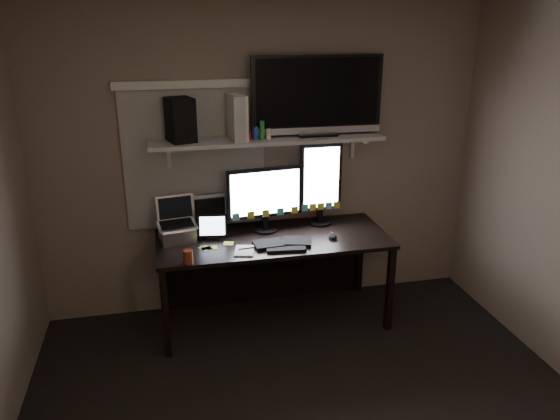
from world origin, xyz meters
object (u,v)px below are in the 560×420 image
object	(u,v)px
tv	(317,96)
speaker	(180,120)
monitor_landscape	(265,199)
monitor_portrait	(321,184)
mouse	(333,236)
laptop	(176,221)
keyboard	(283,243)
tablet	(212,227)
cup	(188,257)
desk	(270,252)
game_console	(237,117)

from	to	relation	value
tv	speaker	distance (m)	1.05
monitor_landscape	monitor_portrait	distance (m)	0.49
mouse	laptop	xyz separation A→B (m)	(-1.18, 0.21, 0.15)
laptop	monitor_portrait	bearing A→B (deg)	-2.95
monitor_landscape	monitor_portrait	bearing A→B (deg)	1.28
keyboard	laptop	bearing A→B (deg)	167.90
tablet	speaker	world-z (taller)	speaker
tablet	cup	xyz separation A→B (m)	(-0.21, -0.40, -0.05)
desk	laptop	bearing A→B (deg)	-177.46
desk	tablet	xyz separation A→B (m)	(-0.46, -0.05, 0.28)
tablet	speaker	bearing A→B (deg)	154.02
keyboard	tablet	size ratio (longest dim) A/B	1.95
keyboard	game_console	distance (m)	1.01
keyboard	cup	size ratio (longest dim) A/B	4.61
monitor_landscape	desk	bearing A→B (deg)	-46.51
tablet	game_console	bearing A→B (deg)	34.86
cup	game_console	size ratio (longest dim) A/B	0.29
monitor_portrait	speaker	world-z (taller)	speaker
monitor_landscape	speaker	world-z (taller)	speaker
cup	game_console	bearing A→B (deg)	49.48
monitor_portrait	monitor_landscape	bearing A→B (deg)	-174.37
game_console	monitor_landscape	bearing A→B (deg)	-19.86
speaker	game_console	bearing A→B (deg)	-18.21
monitor_landscape	mouse	xyz separation A→B (m)	(0.48, -0.27, -0.25)
monitor_landscape	monitor_portrait	size ratio (longest dim) A/B	0.89
monitor_landscape	tv	distance (m)	0.90
tablet	cup	distance (m)	0.46
desk	mouse	distance (m)	0.55
cup	speaker	bearing A→B (deg)	87.48
monitor_portrait	mouse	xyz separation A→B (m)	(0.01, -0.33, -0.33)
desk	monitor_portrait	xyz separation A→B (m)	(0.44, 0.09, 0.52)
keyboard	game_console	bearing A→B (deg)	133.74
monitor_portrait	tv	distance (m)	0.71
monitor_portrait	laptop	bearing A→B (deg)	-175.90
tv	speaker	world-z (taller)	tv
mouse	speaker	distance (m)	1.45
monitor_landscape	cup	distance (m)	0.83
desk	speaker	bearing A→B (deg)	173.31
mouse	monitor_portrait	bearing A→B (deg)	92.92
mouse	game_console	world-z (taller)	game_console
desk	game_console	distance (m)	1.12
laptop	cup	world-z (taller)	laptop
laptop	speaker	size ratio (longest dim) A/B	1.01
monitor_portrait	keyboard	world-z (taller)	monitor_portrait
mouse	laptop	distance (m)	1.21
laptop	game_console	world-z (taller)	game_console
mouse	game_console	xyz separation A→B (m)	(-0.68, 0.31, 0.90)
laptop	tablet	bearing A→B (deg)	-12.81
tablet	game_console	world-z (taller)	game_console
monitor_landscape	game_console	size ratio (longest dim) A/B	1.81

